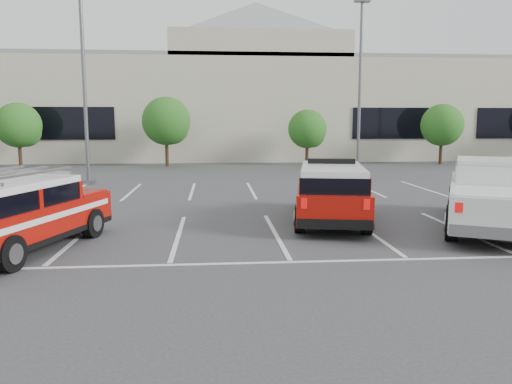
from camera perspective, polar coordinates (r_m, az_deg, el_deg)
ground at (r=14.02m, az=2.24°, el=-4.82°), size 120.00×120.00×0.00m
stall_markings at (r=18.41m, az=0.52°, el=-1.70°), size 23.00×15.00×0.01m
convention_building at (r=45.50m, az=-2.49°, el=10.05°), size 60.00×16.99×13.20m
tree_left at (r=37.99m, az=-25.37°, el=6.75°), size 3.07×3.07×4.42m
tree_mid_left at (r=35.76m, az=-10.07°, el=7.79°), size 3.37×3.37×4.85m
tree_mid_right at (r=36.26m, az=6.01°, el=7.02°), size 2.77×2.77×3.99m
tree_right at (r=39.37m, az=20.58°, el=7.03°), size 3.07×3.07×4.42m
light_pole_left at (r=26.41m, az=-19.06°, el=12.10°), size 0.90×0.60×10.24m
light_pole_mid at (r=30.89m, az=11.79°, el=11.71°), size 0.90×0.60×10.24m
fire_chief_suv at (r=15.76m, az=8.59°, el=-0.52°), size 3.06×5.83×1.95m
white_pickup at (r=16.24m, az=25.32°, el=-0.94°), size 4.98×6.86×2.01m
ladder_suv at (r=13.28m, az=-25.44°, el=-2.84°), size 3.39×5.39×1.98m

